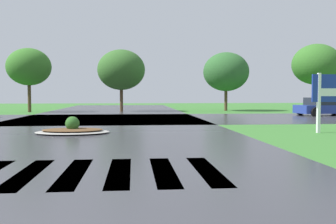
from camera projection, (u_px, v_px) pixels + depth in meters
asphalt_roadway at (86, 139)px, 13.39m from camera, size 11.76×80.00×0.01m
asphalt_cross_road at (107, 119)px, 24.12m from camera, size 90.00×10.59×0.01m
crosswalk_stripes at (51, 173)px, 7.61m from camera, size 6.75×3.06×0.01m
median_island at (73, 130)px, 15.21m from camera, size 2.92×1.99×0.68m
car_blue_compact at (324, 107)px, 27.81m from camera, size 4.40×2.54×1.31m
background_treeline at (210, 70)px, 35.05m from camera, size 46.41×5.64×6.30m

